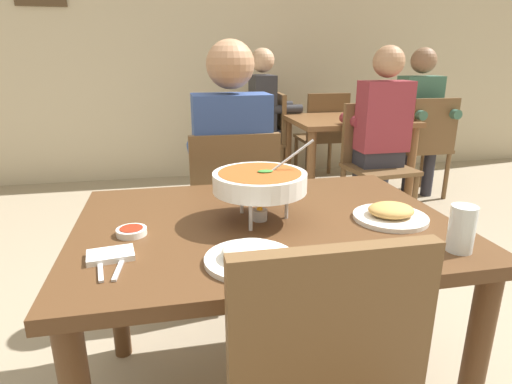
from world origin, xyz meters
TOP-DOWN VIEW (x-y plane):
  - cafe_rear_partition at (0.00, 3.28)m, footprint 10.00×0.10m
  - dining_table_main at (0.00, 0.00)m, footprint 1.20×0.88m
  - chair_diner_main at (-0.00, 0.73)m, footprint 0.44×0.44m
  - diner_main at (0.00, 0.76)m, footprint 0.40×0.45m
  - curry_bowl at (-0.02, 0.01)m, footprint 0.33×0.30m
  - rice_plate at (-0.10, -0.28)m, footprint 0.24×0.24m
  - appetizer_plate at (0.40, -0.08)m, footprint 0.24×0.24m
  - sauce_dish at (-0.42, -0.03)m, footprint 0.09×0.09m
  - napkin_folded at (-0.46, -0.18)m, footprint 0.13×0.10m
  - fork_utensil at (-0.48, -0.23)m, footprint 0.04×0.17m
  - spoon_utensil at (-0.43, -0.23)m, footprint 0.03×0.17m
  - drink_glass at (0.47, -0.33)m, footprint 0.07×0.07m
  - dining_table_far at (1.24, 2.20)m, footprint 1.00×0.80m
  - chair_bg_left at (1.93, 2.08)m, footprint 0.44×0.44m
  - chair_bg_middle at (1.22, 1.64)m, footprint 0.48×0.48m
  - chair_bg_right at (0.66, 2.73)m, footprint 0.47×0.47m
  - chair_bg_corner at (1.22, 2.73)m, footprint 0.44×0.44m
  - patron_bg_left at (1.92, 2.19)m, footprint 0.40×0.45m
  - patron_bg_middle at (1.24, 1.62)m, footprint 0.40×0.45m
  - patron_bg_right at (0.63, 2.72)m, footprint 0.45×0.40m

SIDE VIEW (x-z plane):
  - chair_diner_main at x=0.00m, z-range 0.06..0.96m
  - chair_bg_left at x=1.93m, z-range 0.06..0.96m
  - chair_bg_middle at x=1.22m, z-range 0.06..0.96m
  - chair_bg_right at x=0.66m, z-range 0.06..0.96m
  - chair_bg_corner at x=1.22m, z-range 0.06..0.96m
  - dining_table_far at x=1.24m, z-range 0.24..0.96m
  - dining_table_main at x=0.00m, z-range 0.26..0.98m
  - fork_utensil at x=-0.48m, z-range 0.73..0.73m
  - spoon_utensil at x=-0.43m, z-range 0.73..0.73m
  - napkin_folded at x=-0.46m, z-range 0.73..0.74m
  - sauce_dish at x=-0.42m, z-range 0.73..0.75m
  - rice_plate at x=-0.10m, z-range 0.72..0.77m
  - appetizer_plate at x=0.40m, z-range 0.72..0.77m
  - diner_main at x=0.00m, z-range 0.09..1.40m
  - patron_bg_left at x=1.92m, z-range 0.09..1.40m
  - patron_bg_middle at x=1.24m, z-range 0.09..1.40m
  - patron_bg_right at x=0.63m, z-range 0.09..1.40m
  - drink_glass at x=0.47m, z-range 0.72..0.85m
  - curry_bowl at x=-0.02m, z-range 0.73..0.98m
  - cafe_rear_partition at x=0.00m, z-range 0.00..3.00m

